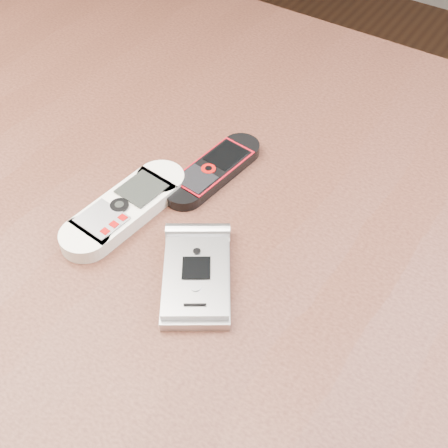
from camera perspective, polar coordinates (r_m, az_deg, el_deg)
table at (r=0.67m, az=-0.36°, el=-6.61°), size 1.20×0.80×0.75m
nokia_white at (r=0.60m, az=-9.07°, el=1.45°), size 0.06×0.15×0.02m
nokia_black_red at (r=0.64m, az=-0.96°, el=4.98°), size 0.05×0.13×0.01m
motorola_razr at (r=0.54m, az=-2.54°, el=-4.79°), size 0.11×0.13×0.02m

